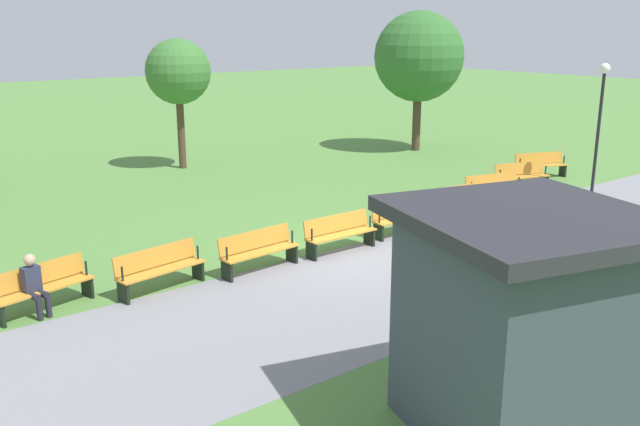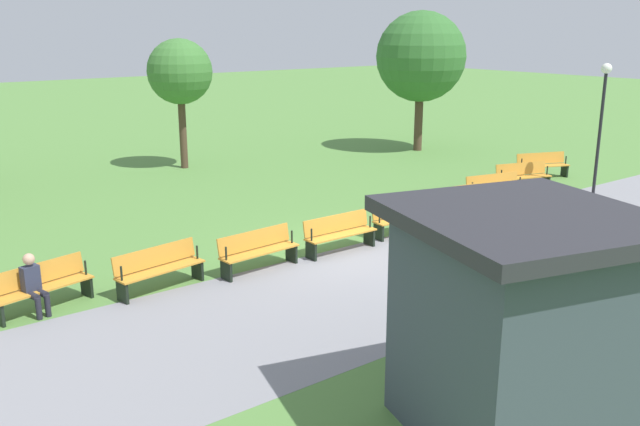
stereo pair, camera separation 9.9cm
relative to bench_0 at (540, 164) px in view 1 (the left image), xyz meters
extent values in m
plane|color=#54843D|center=(11.10, 2.16, -0.48)|extent=(120.00, 120.00, 0.00)
cube|color=gray|center=(11.10, 4.38, -0.48)|extent=(36.93, 4.92, 0.01)
cube|color=orange|center=(0.03, 0.07, -0.03)|extent=(1.96, 1.12, 0.04)
cube|color=orange|center=(-0.05, -0.12, 0.21)|extent=(1.84, 0.80, 0.40)
cube|color=black|center=(-0.82, 0.40, -0.26)|extent=(0.19, 0.37, 0.43)
cylinder|color=black|center=(-0.81, 0.42, 0.13)|extent=(0.06, 0.06, 0.30)
cube|color=black|center=(0.87, -0.27, -0.26)|extent=(0.19, 0.37, 0.43)
cylinder|color=black|center=(0.88, -0.25, 0.13)|extent=(0.06, 0.06, 0.30)
cube|color=orange|center=(2.16, 0.81, -0.03)|extent=(1.98, 0.99, 0.04)
cube|color=orange|center=(2.11, 0.62, 0.21)|extent=(1.88, 0.67, 0.40)
cube|color=black|center=(1.30, 1.08, -0.26)|extent=(0.17, 0.38, 0.43)
cylinder|color=black|center=(1.30, 1.10, 0.13)|extent=(0.06, 0.06, 0.30)
cube|color=black|center=(3.03, 0.55, -0.26)|extent=(0.17, 0.38, 0.43)
cylinder|color=black|center=(3.04, 0.57, 0.13)|extent=(0.06, 0.06, 0.30)
cube|color=orange|center=(4.35, 1.40, -0.03)|extent=(1.98, 0.86, 0.04)
cube|color=orange|center=(4.31, 1.21, 0.21)|extent=(1.91, 0.53, 0.40)
cube|color=black|center=(3.47, 1.60, -0.26)|extent=(0.14, 0.38, 0.43)
cylinder|color=black|center=(3.47, 1.62, 0.13)|extent=(0.05, 0.05, 0.30)
cube|color=black|center=(5.24, 1.20, -0.26)|extent=(0.14, 0.38, 0.43)
cylinder|color=black|center=(5.24, 1.22, 0.13)|extent=(0.05, 0.05, 0.30)
cube|color=orange|center=(6.58, 1.82, -0.03)|extent=(1.98, 0.72, 0.04)
cube|color=orange|center=(6.55, 1.63, 0.21)|extent=(1.93, 0.39, 0.40)
cube|color=black|center=(5.68, 1.96, -0.26)|extent=(0.12, 0.38, 0.43)
cylinder|color=black|center=(5.69, 1.98, 0.13)|extent=(0.05, 0.05, 0.30)
cube|color=black|center=(7.48, 1.69, -0.26)|extent=(0.12, 0.38, 0.43)
cylinder|color=black|center=(7.48, 1.71, 0.13)|extent=(0.05, 0.05, 0.30)
cube|color=orange|center=(8.83, 2.08, -0.03)|extent=(1.96, 0.58, 0.04)
cube|color=orange|center=(8.82, 1.88, 0.21)|extent=(1.94, 0.25, 0.40)
cube|color=black|center=(7.93, 2.14, -0.26)|extent=(0.09, 0.38, 0.43)
cylinder|color=black|center=(7.93, 2.16, 0.13)|extent=(0.05, 0.05, 0.30)
cube|color=black|center=(9.74, 2.01, -0.26)|extent=(0.09, 0.38, 0.43)
cylinder|color=black|center=(9.74, 2.03, 0.13)|extent=(0.05, 0.05, 0.30)
cube|color=orange|center=(11.10, 2.16, -0.03)|extent=(1.93, 0.44, 0.04)
cube|color=orange|center=(11.10, 1.96, 0.21)|extent=(1.93, 0.10, 0.40)
cube|color=black|center=(10.19, 2.16, -0.26)|extent=(0.06, 0.37, 0.43)
cylinder|color=black|center=(10.19, 2.18, 0.13)|extent=(0.04, 0.04, 0.30)
cube|color=black|center=(12.00, 2.16, -0.26)|extent=(0.06, 0.37, 0.43)
cylinder|color=black|center=(12.00, 2.18, 0.13)|extent=(0.04, 0.04, 0.30)
cube|color=orange|center=(13.36, 2.08, -0.03)|extent=(1.96, 0.58, 0.04)
cube|color=orange|center=(13.38, 1.88, 0.21)|extent=(1.94, 0.25, 0.40)
cube|color=black|center=(12.46, 2.01, -0.26)|extent=(0.09, 0.38, 0.43)
cylinder|color=black|center=(12.46, 2.03, 0.13)|extent=(0.05, 0.05, 0.30)
cube|color=black|center=(14.27, 2.14, -0.26)|extent=(0.09, 0.38, 0.43)
cylinder|color=black|center=(14.26, 2.16, 0.13)|extent=(0.05, 0.05, 0.30)
cube|color=orange|center=(15.61, 1.82, -0.03)|extent=(1.98, 0.72, 0.04)
cube|color=orange|center=(15.64, 1.63, 0.21)|extent=(1.93, 0.39, 0.40)
cube|color=black|center=(14.72, 1.69, -0.26)|extent=(0.12, 0.38, 0.43)
cylinder|color=black|center=(14.71, 1.71, 0.13)|extent=(0.05, 0.05, 0.30)
cube|color=black|center=(16.51, 1.96, -0.26)|extent=(0.12, 0.38, 0.43)
cylinder|color=black|center=(16.51, 1.98, 0.13)|extent=(0.05, 0.05, 0.30)
cube|color=orange|center=(17.84, 1.40, -0.03)|extent=(1.98, 0.86, 0.04)
cube|color=orange|center=(17.88, 1.21, 0.21)|extent=(1.91, 0.53, 0.40)
cube|color=black|center=(16.96, 1.20, -0.26)|extent=(0.14, 0.38, 0.43)
cylinder|color=black|center=(16.95, 1.22, 0.13)|extent=(0.05, 0.05, 0.30)
cube|color=#2D3347|center=(18.06, 1.43, 0.22)|extent=(0.36, 0.27, 0.50)
sphere|color=tan|center=(18.06, 1.45, 0.61)|extent=(0.22, 0.22, 0.22)
cylinder|color=#23232D|center=(17.93, 1.59, -0.05)|extent=(0.21, 0.38, 0.13)
cylinder|color=#23232D|center=(17.89, 1.76, -0.26)|extent=(0.13, 0.13, 0.43)
cylinder|color=#23232D|center=(18.11, 1.63, -0.05)|extent=(0.21, 0.38, 0.13)
cylinder|color=#23232D|center=(18.07, 1.80, -0.26)|extent=(0.13, 0.13, 0.43)
cylinder|color=#4C3828|center=(9.44, -9.47, 0.95)|extent=(0.28, 0.28, 2.87)
sphere|color=#3D7533|center=(9.44, -9.47, 3.18)|extent=(2.43, 2.43, 2.43)
cylinder|color=#4C3828|center=(-0.50, -6.74, 0.92)|extent=(0.36, 0.36, 2.80)
sphere|color=#336B2D|center=(-0.50, -6.74, 3.56)|extent=(3.83, 3.83, 3.83)
cylinder|color=black|center=(1.10, 2.72, 1.47)|extent=(0.10, 0.10, 3.90)
sphere|color=white|center=(1.10, 2.72, 3.56)|extent=(0.32, 0.32, 0.32)
cube|color=#38424C|center=(14.14, 9.48, 0.97)|extent=(3.03, 3.08, 2.90)
cube|color=#28282D|center=(14.14, 9.48, 2.52)|extent=(3.65, 3.69, 0.20)
camera|label=1|loc=(21.17, 14.32, 4.82)|focal=38.46mm
camera|label=2|loc=(21.09, 14.38, 4.82)|focal=38.46mm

